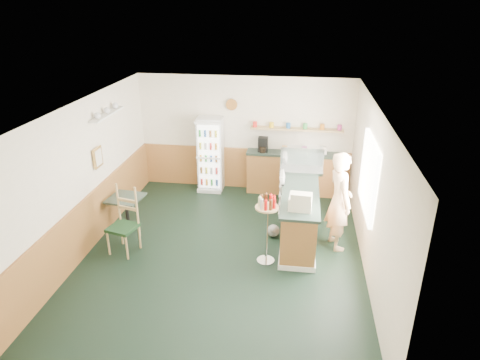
% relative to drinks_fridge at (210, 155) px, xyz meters
% --- Properties ---
extents(ground, '(6.00, 6.00, 0.00)m').
position_rel_drinks_fridge_xyz_m(ground, '(0.78, -2.74, -0.88)').
color(ground, black).
rests_on(ground, ground).
extents(room_envelope, '(5.04, 6.02, 2.72)m').
position_rel_drinks_fridge_xyz_m(room_envelope, '(0.56, -2.01, 0.64)').
color(room_envelope, '#F1E4CD').
rests_on(room_envelope, ground).
extents(service_counter, '(0.68, 3.01, 1.01)m').
position_rel_drinks_fridge_xyz_m(service_counter, '(2.13, -1.66, -0.42)').
color(service_counter, '#AC6D37').
rests_on(service_counter, ground).
extents(back_counter, '(2.24, 0.42, 1.69)m').
position_rel_drinks_fridge_xyz_m(back_counter, '(1.97, 0.06, -0.34)').
color(back_counter, '#AC6D37').
rests_on(back_counter, ground).
extents(drinks_fridge, '(0.58, 0.52, 1.77)m').
position_rel_drinks_fridge_xyz_m(drinks_fridge, '(0.00, 0.00, 0.00)').
color(drinks_fridge, white).
rests_on(drinks_fridge, ground).
extents(display_case, '(0.87, 0.46, 0.49)m').
position_rel_drinks_fridge_xyz_m(display_case, '(2.13, -1.06, 0.37)').
color(display_case, silver).
rests_on(display_case, service_counter).
extents(cash_register, '(0.41, 0.42, 0.22)m').
position_rel_drinks_fridge_xyz_m(cash_register, '(2.13, -2.72, 0.24)').
color(cash_register, beige).
rests_on(cash_register, service_counter).
extents(shopkeeper, '(0.62, 0.73, 1.86)m').
position_rel_drinks_fridge_xyz_m(shopkeeper, '(2.83, -2.20, 0.05)').
color(shopkeeper, tan).
rests_on(shopkeeper, ground).
extents(condiment_stand, '(0.40, 0.40, 1.26)m').
position_rel_drinks_fridge_xyz_m(condiment_stand, '(1.58, -2.90, -0.03)').
color(condiment_stand, silver).
rests_on(condiment_stand, ground).
extents(newspaper_rack, '(0.09, 0.47, 0.94)m').
position_rel_drinks_fridge_xyz_m(newspaper_rack, '(1.78, -1.62, -0.19)').
color(newspaper_rack, black).
rests_on(newspaper_rack, ground).
extents(cafe_table, '(0.69, 0.69, 0.69)m').
position_rel_drinks_fridge_xyz_m(cafe_table, '(-1.27, -2.13, -0.39)').
color(cafe_table, black).
rests_on(cafe_table, ground).
extents(cafe_chair, '(0.56, 0.56, 1.24)m').
position_rel_drinks_fridge_xyz_m(cafe_chair, '(-1.01, -2.85, -0.23)').
color(cafe_chair, black).
rests_on(cafe_chair, ground).
extents(dog_doorstop, '(0.24, 0.31, 0.29)m').
position_rel_drinks_fridge_xyz_m(dog_doorstop, '(1.66, -2.04, -0.75)').
color(dog_doorstop, gray).
rests_on(dog_doorstop, ground).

